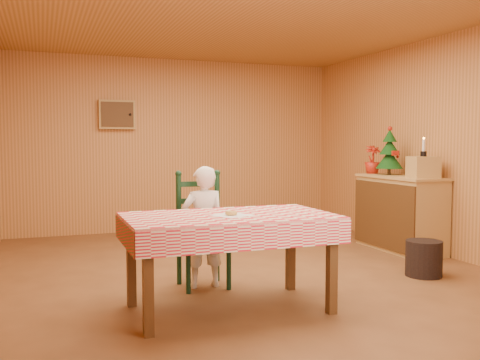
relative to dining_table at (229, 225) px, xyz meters
name	(u,v)px	position (x,y,z in m)	size (l,w,h in m)	color
ground	(247,274)	(0.56, 1.05, -0.69)	(6.00, 6.00, 0.00)	brown
cabin_walls	(229,98)	(0.55, 1.58, 1.14)	(5.10, 6.05, 2.65)	#C98748
dining_table	(229,225)	(0.00, 0.00, 0.00)	(1.66, 0.96, 0.77)	#533216
ladder_chair	(202,232)	(0.00, 0.79, -0.18)	(0.44, 0.40, 1.08)	black
seated_child	(203,227)	(0.00, 0.73, -0.13)	(0.41, 0.27, 1.12)	white
napkin	(231,215)	(0.00, -0.05, 0.08)	(0.26, 0.26, 0.00)	white
donut	(231,213)	(0.00, -0.05, 0.10)	(0.10, 0.10, 0.03)	gold
shelf_unit	(400,213)	(2.78, 1.52, -0.22)	(0.54, 1.24, 0.93)	tan
crate	(423,167)	(2.79, 1.12, 0.37)	(0.30, 0.30, 0.25)	tan
christmas_tree	(389,153)	(2.79, 1.77, 0.52)	(0.34, 0.34, 0.62)	#533216
flower_arrangement	(372,159)	(2.74, 2.07, 0.43)	(0.21, 0.21, 0.37)	#A91E0F
candle_set	(423,151)	(2.79, 1.12, 0.56)	(0.07, 0.07, 0.22)	black
storage_bin	(424,258)	(2.19, 0.35, -0.51)	(0.36, 0.36, 0.36)	black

